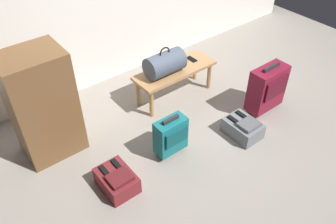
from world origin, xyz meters
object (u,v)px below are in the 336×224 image
object	(u,v)px
bench	(175,73)
duffel_bag_slate	(165,64)
backpack_maroon	(117,180)
side_cabinet	(43,106)
suitcase_upright_burgundy	(267,88)
cell_phone	(192,59)
backpack_grey	(243,128)
suitcase_small_teal	(171,135)

from	to	relation	value
bench	duffel_bag_slate	bearing A→B (deg)	-180.00
backpack_maroon	side_cabinet	bearing A→B (deg)	106.12
suitcase_upright_burgundy	duffel_bag_slate	bearing A→B (deg)	133.46
suitcase_upright_burgundy	backpack_maroon	world-z (taller)	suitcase_upright_burgundy
bench	cell_phone	xyz separation A→B (m)	(0.29, 0.04, 0.06)
bench	backpack_maroon	world-z (taller)	bench
backpack_maroon	side_cabinet	world-z (taller)	side_cabinet
cell_phone	side_cabinet	distance (m)	1.82
backpack_grey	suitcase_small_teal	bearing A→B (deg)	160.76
cell_phone	suitcase_upright_burgundy	size ratio (longest dim) A/B	0.24
suitcase_upright_burgundy	backpack_grey	world-z (taller)	suitcase_upright_burgundy
cell_phone	backpack_maroon	size ratio (longest dim) A/B	0.38
suitcase_upright_burgundy	suitcase_small_teal	size ratio (longest dim) A/B	1.29
duffel_bag_slate	backpack_maroon	xyz separation A→B (m)	(-1.13, -0.75, -0.42)
backpack_maroon	side_cabinet	size ratio (longest dim) A/B	0.35
backpack_maroon	suitcase_small_teal	bearing A→B (deg)	3.20
side_cabinet	backpack_maroon	bearing A→B (deg)	-73.88
bench	backpack_maroon	distance (m)	1.50
backpack_maroon	side_cabinet	distance (m)	0.98
bench	duffel_bag_slate	world-z (taller)	duffel_bag_slate
bench	backpack_grey	world-z (taller)	bench
duffel_bag_slate	cell_phone	world-z (taller)	duffel_bag_slate
suitcase_small_teal	backpack_maroon	bearing A→B (deg)	-176.80
cell_phone	suitcase_upright_burgundy	bearing A→B (deg)	-68.02
suitcase_small_teal	side_cabinet	size ratio (longest dim) A/B	0.42
duffel_bag_slate	suitcase_small_teal	bearing A→B (deg)	-123.95
bench	cell_phone	size ratio (longest dim) A/B	6.94
bench	suitcase_small_teal	bearing A→B (deg)	-131.41
duffel_bag_slate	suitcase_small_teal	world-z (taller)	duffel_bag_slate
bench	cell_phone	bearing A→B (deg)	7.84
cell_phone	backpack_grey	bearing A→B (deg)	-98.64
duffel_bag_slate	side_cabinet	bearing A→B (deg)	176.47
duffel_bag_slate	suitcase_small_teal	size ratio (longest dim) A/B	0.96
side_cabinet	suitcase_small_teal	bearing A→B (deg)	-41.80
duffel_bag_slate	side_cabinet	distance (m)	1.38
backpack_grey	duffel_bag_slate	bearing A→B (deg)	106.19
duffel_bag_slate	suitcase_small_teal	distance (m)	0.90
suitcase_small_teal	backpack_maroon	world-z (taller)	suitcase_small_teal
backpack_maroon	backpack_grey	world-z (taller)	same
backpack_maroon	suitcase_upright_burgundy	bearing A→B (deg)	-2.63
bench	duffel_bag_slate	distance (m)	0.24
backpack_maroon	backpack_grey	size ratio (longest dim) A/B	1.00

